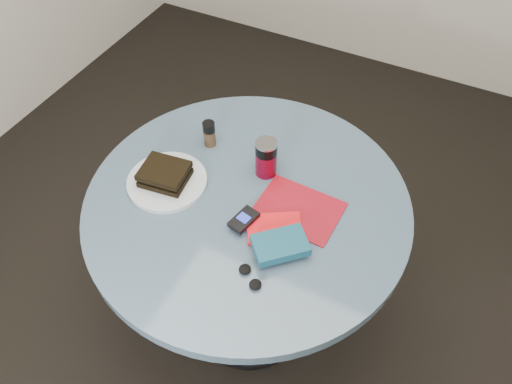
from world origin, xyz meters
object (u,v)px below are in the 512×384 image
at_px(table, 248,231).
at_px(magazine, 298,209).
at_px(headphones, 250,277).
at_px(red_book, 274,228).
at_px(sandwich, 165,174).
at_px(soda_can, 266,158).
at_px(novel, 280,245).
at_px(mp3_player, 244,219).
at_px(plate, 167,182).
at_px(pepper_grinder, 209,134).

xyz_separation_m(table, magazine, (0.16, 0.03, 0.17)).
xyz_separation_m(table, headphones, (0.13, -0.24, 0.17)).
relative_size(red_book, headphones, 1.69).
distance_m(sandwich, headphones, 0.44).
distance_m(soda_can, novel, 0.31).
relative_size(soda_can, magazine, 0.52).
relative_size(soda_can, red_book, 0.82).
height_order(sandwich, headphones, sandwich).
height_order(magazine, headphones, headphones).
bearing_deg(mp3_player, plate, 172.78).
height_order(table, soda_can, soda_can).
height_order(novel, headphones, novel).
bearing_deg(mp3_player, table, 111.43).
bearing_deg(red_book, pepper_grinder, 116.21).
bearing_deg(magazine, plate, -165.79).
distance_m(novel, headphones, 0.12).
xyz_separation_m(plate, sandwich, (-0.00, -0.00, 0.03)).
xyz_separation_m(soda_can, magazine, (0.15, -0.09, -0.06)).
relative_size(table, headphones, 10.72).
height_order(magazine, novel, novel).
bearing_deg(pepper_grinder, table, -35.74).
relative_size(magazine, novel, 1.65).
bearing_deg(mp3_player, novel, -16.02).
bearing_deg(novel, pepper_grinder, 100.48).
relative_size(red_book, mp3_player, 1.59).
relative_size(red_book, novel, 1.06).
bearing_deg(pepper_grinder, novel, -36.41).
bearing_deg(mp3_player, red_book, 13.24).
distance_m(red_book, mp3_player, 0.09).
distance_m(magazine, headphones, 0.28).
height_order(soda_can, mp3_player, soda_can).
xyz_separation_m(table, sandwich, (-0.26, -0.05, 0.20)).
xyz_separation_m(table, mp3_player, (0.04, -0.09, 0.19)).
bearing_deg(table, headphones, -61.13).
height_order(table, pepper_grinder, pepper_grinder).
bearing_deg(sandwich, red_book, -2.37).
bearing_deg(soda_can, pepper_grinder, 171.69).
relative_size(table, soda_can, 7.74).
height_order(plate, soda_can, soda_can).
height_order(red_book, novel, novel).
height_order(table, novel, novel).
xyz_separation_m(table, soda_can, (0.00, 0.13, 0.23)).
height_order(table, sandwich, sandwich).
bearing_deg(novel, red_book, 84.41).
distance_m(magazine, novel, 0.17).
xyz_separation_m(plate, mp3_player, (0.29, -0.04, 0.02)).
xyz_separation_m(sandwich, pepper_grinder, (0.04, 0.21, 0.01)).
xyz_separation_m(soda_can, headphones, (0.13, -0.37, -0.06)).
bearing_deg(novel, magazine, 51.72).
xyz_separation_m(sandwich, red_book, (0.38, -0.02, -0.03)).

